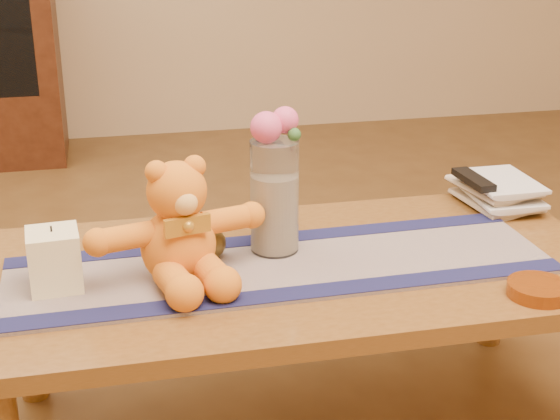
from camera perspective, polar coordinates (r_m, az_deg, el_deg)
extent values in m
cube|color=brown|center=(1.85, 1.52, -4.22)|extent=(1.40, 0.70, 0.04)
cylinder|color=brown|center=(2.17, -17.27, -7.78)|extent=(0.07, 0.07, 0.41)
cylinder|color=brown|center=(2.40, 14.76, -4.62)|extent=(0.07, 0.07, 0.41)
cube|color=#1C1B4D|center=(1.81, 0.14, -3.93)|extent=(1.21, 0.37, 0.01)
cube|color=#161844|center=(1.68, 1.31, -5.81)|extent=(1.20, 0.08, 0.00)
cube|color=#161844|center=(1.94, -0.88, -2.03)|extent=(1.20, 0.08, 0.00)
cube|color=#FFF5BB|center=(1.74, -15.51, -3.36)|extent=(0.11, 0.11, 0.12)
cylinder|color=black|center=(1.72, -15.73, -1.28)|extent=(0.00, 0.00, 0.01)
cylinder|color=silver|center=(1.83, -0.39, 0.94)|extent=(0.11, 0.11, 0.26)
cylinder|color=beige|center=(1.85, -0.38, -0.20)|extent=(0.09, 0.09, 0.18)
sphere|color=#E65185|center=(1.77, -0.97, 5.80)|extent=(0.07, 0.07, 0.07)
sphere|color=#E65185|center=(1.79, 0.35, 6.32)|extent=(0.06, 0.06, 0.06)
sphere|color=#5155AF|center=(1.82, -0.32, 6.01)|extent=(0.04, 0.04, 0.04)
sphere|color=#5155AF|center=(1.80, -1.47, 5.57)|extent=(0.04, 0.04, 0.04)
sphere|color=#33662D|center=(1.78, 1.01, 5.30)|extent=(0.03, 0.03, 0.03)
sphere|color=#51401B|center=(1.83, -4.90, -2.32)|extent=(0.09, 0.09, 0.07)
imported|color=beige|center=(2.20, 13.10, 0.34)|extent=(0.19, 0.24, 0.02)
imported|color=beige|center=(2.19, 13.30, 0.78)|extent=(0.17, 0.23, 0.02)
imported|color=beige|center=(2.19, 13.00, 1.28)|extent=(0.20, 0.25, 0.02)
imported|color=beige|center=(2.18, 13.34, 1.73)|extent=(0.17, 0.22, 0.02)
cube|color=black|center=(2.17, 13.38, 2.09)|extent=(0.05, 0.16, 0.02)
cylinder|color=#BF5914|center=(1.76, 17.63, -5.33)|extent=(0.15, 0.15, 0.03)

